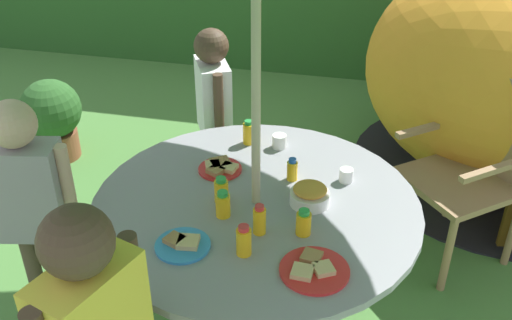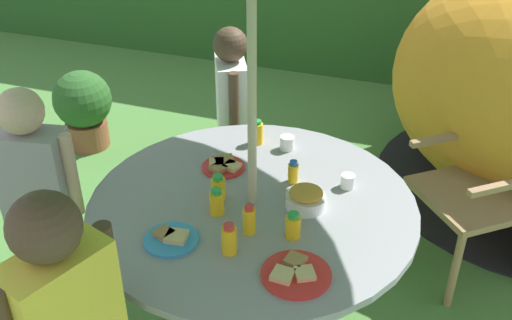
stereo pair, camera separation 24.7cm
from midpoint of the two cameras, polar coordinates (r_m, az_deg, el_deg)
The scene contains 18 objects.
garden_table at distance 2.50m, azimuth -2.85°, elevation -6.33°, with size 1.37×1.37×0.69m.
wooden_chair at distance 3.14m, azimuth 18.54°, elevation -0.19°, with size 0.69×0.69×0.99m.
potted_plant at distance 4.21m, azimuth -20.89°, elevation 3.98°, with size 0.40×0.40×0.57m.
child_in_white_shirt at distance 3.28m, azimuth -6.35°, elevation 5.93°, with size 0.27×0.35×1.11m.
child_in_grey_shirt at distance 2.65m, azimuth -23.88°, elevation -2.90°, with size 0.39×0.22×1.15m.
snack_bowl at distance 2.40m, azimuth 2.34°, elevation -3.51°, with size 0.17×0.17×0.09m.
plate_far_left at distance 2.09m, azimuth 2.25°, elevation -10.72°, with size 0.25×0.25×0.03m.
plate_near_right at distance 2.64m, azimuth -6.23°, elevation -0.83°, with size 0.20×0.20×0.03m.
plate_mid_left at distance 2.23m, azimuth -10.37°, elevation -8.20°, with size 0.21×0.21×0.03m.
juice_bottle_near_left at distance 2.82m, azimuth -3.24°, elevation 2.60°, with size 0.06×0.06×0.12m.
juice_bottle_far_right at distance 2.54m, azimuth 0.78°, elevation -1.06°, with size 0.05×0.05×0.11m.
juice_bottle_center_front at distance 2.23m, azimuth 1.50°, elevation -6.26°, with size 0.06×0.06×0.11m.
juice_bottle_center_back at distance 2.42m, azimuth -6.34°, elevation -3.08°, with size 0.06×0.06×0.12m.
juice_bottle_mid_right at distance 2.14m, azimuth -4.54°, elevation -8.00°, with size 0.06×0.06×0.13m.
juice_bottle_front_edge at distance 2.23m, azimuth -2.85°, elevation -5.99°, with size 0.05×0.05×0.13m.
juice_bottle_back_edge at distance 2.34m, azimuth -6.29°, elevation -4.45°, with size 0.06×0.06×0.12m.
cup_near at distance 2.56m, azimuth 6.08°, elevation -1.58°, with size 0.06×0.06×0.06m, color white.
cup_far at distance 2.79m, azimuth -0.23°, elevation 1.77°, with size 0.07×0.07×0.07m, color white.
Camera 1 is at (0.45, -1.94, 2.11)m, focal length 40.98 mm.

